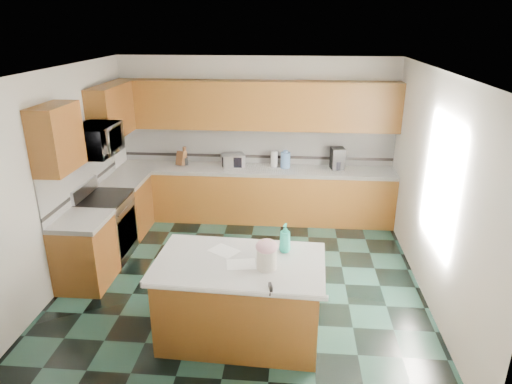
# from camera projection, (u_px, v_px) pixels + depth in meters

# --- Properties ---
(floor) EXTENTS (4.60, 4.60, 0.00)m
(floor) POSITION_uv_depth(u_px,v_px,m) (243.00, 280.00, 6.05)
(floor) COLOR black
(floor) RESTS_ON ground
(ceiling) EXTENTS (4.60, 4.60, 0.00)m
(ceiling) POSITION_uv_depth(u_px,v_px,m) (240.00, 71.00, 5.10)
(ceiling) COLOR white
(ceiling) RESTS_ON ground
(wall_back) EXTENTS (4.60, 0.04, 2.70)m
(wall_back) POSITION_uv_depth(u_px,v_px,m) (257.00, 138.00, 7.74)
(wall_back) COLOR white
(wall_back) RESTS_ON ground
(wall_front) EXTENTS (4.60, 0.04, 2.70)m
(wall_front) POSITION_uv_depth(u_px,v_px,m) (206.00, 288.00, 3.41)
(wall_front) COLOR white
(wall_front) RESTS_ON ground
(wall_left) EXTENTS (0.04, 4.60, 2.70)m
(wall_left) POSITION_uv_depth(u_px,v_px,m) (59.00, 179.00, 5.76)
(wall_left) COLOR white
(wall_left) RESTS_ON ground
(wall_right) EXTENTS (0.04, 4.60, 2.70)m
(wall_right) POSITION_uv_depth(u_px,v_px,m) (436.00, 190.00, 5.39)
(wall_right) COLOR white
(wall_right) RESTS_ON ground
(back_base_cab) EXTENTS (4.60, 0.60, 0.86)m
(back_base_cab) POSITION_uv_depth(u_px,v_px,m) (255.00, 195.00, 7.77)
(back_base_cab) COLOR #48250E
(back_base_cab) RESTS_ON ground
(back_countertop) EXTENTS (4.60, 0.64, 0.06)m
(back_countertop) POSITION_uv_depth(u_px,v_px,m) (255.00, 170.00, 7.60)
(back_countertop) COLOR white
(back_countertop) RESTS_ON back_base_cab
(back_upper_cab) EXTENTS (4.60, 0.33, 0.78)m
(back_upper_cab) POSITION_uv_depth(u_px,v_px,m) (256.00, 105.00, 7.36)
(back_upper_cab) COLOR #48250E
(back_upper_cab) RESTS_ON wall_back
(back_backsplash) EXTENTS (4.60, 0.02, 0.63)m
(back_backsplash) POSITION_uv_depth(u_px,v_px,m) (257.00, 145.00, 7.75)
(back_backsplash) COLOR silver
(back_backsplash) RESTS_ON back_countertop
(back_accent_band) EXTENTS (4.60, 0.01, 0.05)m
(back_accent_band) POSITION_uv_depth(u_px,v_px,m) (257.00, 156.00, 7.81)
(back_accent_band) COLOR black
(back_accent_band) RESTS_ON back_countertop
(left_base_cab_rear) EXTENTS (0.60, 0.82, 0.86)m
(left_base_cab_rear) POSITION_uv_depth(u_px,v_px,m) (127.00, 208.00, 7.26)
(left_base_cab_rear) COLOR #48250E
(left_base_cab_rear) RESTS_ON ground
(left_counter_rear) EXTENTS (0.64, 0.82, 0.06)m
(left_counter_rear) POSITION_uv_depth(u_px,v_px,m) (124.00, 180.00, 7.10)
(left_counter_rear) COLOR white
(left_counter_rear) RESTS_ON left_base_cab_rear
(left_base_cab_front) EXTENTS (0.60, 0.72, 0.86)m
(left_base_cab_front) POSITION_uv_depth(u_px,v_px,m) (85.00, 254.00, 5.84)
(left_base_cab_front) COLOR #48250E
(left_base_cab_front) RESTS_ON ground
(left_counter_front) EXTENTS (0.64, 0.72, 0.06)m
(left_counter_front) POSITION_uv_depth(u_px,v_px,m) (80.00, 221.00, 5.67)
(left_counter_front) COLOR white
(left_counter_front) RESTS_ON left_base_cab_front
(left_backsplash) EXTENTS (0.02, 2.30, 0.63)m
(left_backsplash) POSITION_uv_depth(u_px,v_px,m) (82.00, 174.00, 6.31)
(left_backsplash) COLOR silver
(left_backsplash) RESTS_ON wall_left
(left_accent_band) EXTENTS (0.01, 2.30, 0.05)m
(left_accent_band) POSITION_uv_depth(u_px,v_px,m) (84.00, 187.00, 6.38)
(left_accent_band) COLOR black
(left_accent_band) RESTS_ON wall_left
(left_upper_cab_rear) EXTENTS (0.33, 1.09, 0.78)m
(left_upper_cab_rear) POSITION_uv_depth(u_px,v_px,m) (111.00, 111.00, 6.86)
(left_upper_cab_rear) COLOR #48250E
(left_upper_cab_rear) RESTS_ON wall_left
(left_upper_cab_front) EXTENTS (0.33, 0.72, 0.78)m
(left_upper_cab_front) POSITION_uv_depth(u_px,v_px,m) (57.00, 138.00, 5.31)
(left_upper_cab_front) COLOR #48250E
(left_upper_cab_front) RESTS_ON wall_left
(range_body) EXTENTS (0.60, 0.76, 0.88)m
(range_body) POSITION_uv_depth(u_px,v_px,m) (107.00, 228.00, 6.52)
(range_body) COLOR #B7B7BC
(range_body) RESTS_ON ground
(range_oven_door) EXTENTS (0.02, 0.68, 0.55)m
(range_oven_door) POSITION_uv_depth(u_px,v_px,m) (127.00, 231.00, 6.51)
(range_oven_door) COLOR black
(range_oven_door) RESTS_ON range_body
(range_cooktop) EXTENTS (0.62, 0.78, 0.04)m
(range_cooktop) POSITION_uv_depth(u_px,v_px,m) (104.00, 198.00, 6.36)
(range_cooktop) COLOR black
(range_cooktop) RESTS_ON range_body
(range_handle) EXTENTS (0.02, 0.66, 0.02)m
(range_handle) POSITION_uv_depth(u_px,v_px,m) (127.00, 207.00, 6.38)
(range_handle) COLOR #B7B7BC
(range_handle) RESTS_ON range_body
(range_backguard) EXTENTS (0.06, 0.76, 0.18)m
(range_backguard) POSITION_uv_depth(u_px,v_px,m) (84.00, 190.00, 6.34)
(range_backguard) COLOR #B7B7BC
(range_backguard) RESTS_ON range_body
(microwave) EXTENTS (0.50, 0.73, 0.41)m
(microwave) POSITION_uv_depth(u_px,v_px,m) (96.00, 140.00, 6.06)
(microwave) COLOR #B7B7BC
(microwave) RESTS_ON wall_left
(island_base) EXTENTS (1.68, 1.01, 0.86)m
(island_base) POSITION_uv_depth(u_px,v_px,m) (240.00, 302.00, 4.84)
(island_base) COLOR #48250E
(island_base) RESTS_ON ground
(island_top) EXTENTS (1.78, 1.11, 0.06)m
(island_top) POSITION_uv_depth(u_px,v_px,m) (240.00, 264.00, 4.68)
(island_top) COLOR white
(island_top) RESTS_ON island_base
(island_bullnose) EXTENTS (1.74, 0.14, 0.06)m
(island_bullnose) POSITION_uv_depth(u_px,v_px,m) (233.00, 292.00, 4.20)
(island_bullnose) COLOR white
(island_bullnose) RESTS_ON island_base
(treat_jar) EXTENTS (0.25, 0.25, 0.21)m
(treat_jar) POSITION_uv_depth(u_px,v_px,m) (267.00, 259.00, 4.49)
(treat_jar) COLOR silver
(treat_jar) RESTS_ON island_top
(treat_jar_lid) EXTENTS (0.22, 0.22, 0.14)m
(treat_jar_lid) POSITION_uv_depth(u_px,v_px,m) (267.00, 246.00, 4.44)
(treat_jar_lid) COLOR #EFADBF
(treat_jar_lid) RESTS_ON treat_jar
(treat_jar_knob) EXTENTS (0.07, 0.02, 0.02)m
(treat_jar_knob) POSITION_uv_depth(u_px,v_px,m) (267.00, 242.00, 4.43)
(treat_jar_knob) COLOR tan
(treat_jar_knob) RESTS_ON treat_jar_lid
(treat_jar_knob_end_l) EXTENTS (0.04, 0.04, 0.04)m
(treat_jar_knob_end_l) POSITION_uv_depth(u_px,v_px,m) (263.00, 242.00, 4.43)
(treat_jar_knob_end_l) COLOR tan
(treat_jar_knob_end_l) RESTS_ON treat_jar_lid
(treat_jar_knob_end_r) EXTENTS (0.04, 0.04, 0.04)m
(treat_jar_knob_end_r) POSITION_uv_depth(u_px,v_px,m) (270.00, 242.00, 4.42)
(treat_jar_knob_end_r) COLOR tan
(treat_jar_knob_end_r) RESTS_ON treat_jar_lid
(soap_bottle_island) EXTENTS (0.15, 0.16, 0.32)m
(soap_bottle_island) POSITION_uv_depth(u_px,v_px,m) (285.00, 238.00, 4.81)
(soap_bottle_island) COLOR #24B89F
(soap_bottle_island) RESTS_ON island_top
(paper_sheet_a) EXTENTS (0.32, 0.27, 0.00)m
(paper_sheet_a) POSITION_uv_depth(u_px,v_px,m) (241.00, 264.00, 4.60)
(paper_sheet_a) COLOR white
(paper_sheet_a) RESTS_ON island_top
(paper_sheet_b) EXTENTS (0.37, 0.35, 0.00)m
(paper_sheet_b) POSITION_uv_depth(u_px,v_px,m) (224.00, 251.00, 4.87)
(paper_sheet_b) COLOR white
(paper_sheet_b) RESTS_ON island_top
(clamp_body) EXTENTS (0.05, 0.09, 0.08)m
(clamp_body) POSITION_uv_depth(u_px,v_px,m) (270.00, 288.00, 4.17)
(clamp_body) COLOR black
(clamp_body) RESTS_ON island_top
(clamp_handle) EXTENTS (0.01, 0.06, 0.01)m
(clamp_handle) POSITION_uv_depth(u_px,v_px,m) (270.00, 294.00, 4.13)
(clamp_handle) COLOR black
(clamp_handle) RESTS_ON island_top
(knife_block) EXTENTS (0.19, 0.21, 0.26)m
(knife_block) POSITION_uv_depth(u_px,v_px,m) (181.00, 158.00, 7.70)
(knife_block) COLOR #472814
(knife_block) RESTS_ON back_countertop
(utensil_crock) EXTENTS (0.10, 0.10, 0.13)m
(utensil_crock) POSITION_uv_depth(u_px,v_px,m) (185.00, 161.00, 7.74)
(utensil_crock) COLOR black
(utensil_crock) RESTS_ON back_countertop
(utensil_bundle) EXTENTS (0.06, 0.06, 0.19)m
(utensil_bundle) POSITION_uv_depth(u_px,v_px,m) (184.00, 152.00, 7.68)
(utensil_bundle) COLOR #472814
(utensil_bundle) RESTS_ON utensil_crock
(toaster_oven) EXTENTS (0.43, 0.36, 0.21)m
(toaster_oven) POSITION_uv_depth(u_px,v_px,m) (233.00, 161.00, 7.63)
(toaster_oven) COLOR #B7B7BC
(toaster_oven) RESTS_ON back_countertop
(toaster_oven_door) EXTENTS (0.33, 0.01, 0.17)m
(toaster_oven_door) POSITION_uv_depth(u_px,v_px,m) (232.00, 163.00, 7.52)
(toaster_oven_door) COLOR black
(toaster_oven_door) RESTS_ON toaster_oven
(paper_towel) EXTENTS (0.12, 0.12, 0.26)m
(paper_towel) POSITION_uv_depth(u_px,v_px,m) (274.00, 159.00, 7.61)
(paper_towel) COLOR white
(paper_towel) RESTS_ON back_countertop
(paper_towel_base) EXTENTS (0.18, 0.18, 0.01)m
(paper_towel_base) POSITION_uv_depth(u_px,v_px,m) (274.00, 166.00, 7.66)
(paper_towel_base) COLOR #B7B7BC
(paper_towel_base) RESTS_ON back_countertop
(water_jug) EXTENTS (0.16, 0.16, 0.26)m
(water_jug) POSITION_uv_depth(u_px,v_px,m) (285.00, 160.00, 7.56)
(water_jug) COLOR #5A86C0
(water_jug) RESTS_ON back_countertop
(water_jug_neck) EXTENTS (0.08, 0.08, 0.04)m
(water_jug_neck) POSITION_uv_depth(u_px,v_px,m) (286.00, 151.00, 7.51)
(water_jug_neck) COLOR #5A86C0
(water_jug_neck) RESTS_ON water_jug
(coffee_maker) EXTENTS (0.24, 0.26, 0.35)m
(coffee_maker) POSITION_uv_depth(u_px,v_px,m) (338.00, 158.00, 7.50)
(coffee_maker) COLOR black
(coffee_maker) RESTS_ON back_countertop
(coffee_carafe) EXTENTS (0.15, 0.15, 0.15)m
(coffee_carafe) POSITION_uv_depth(u_px,v_px,m) (337.00, 165.00, 7.49)
(coffee_carafe) COLOR black
(coffee_carafe) RESTS_ON back_countertop
(soap_bottle_back) EXTENTS (0.14, 0.14, 0.22)m
(soap_bottle_back) POSITION_uv_depth(u_px,v_px,m) (338.00, 163.00, 7.49)
(soap_bottle_back) COLOR white
(soap_bottle_back) RESTS_ON back_countertop
(soap_back_cap) EXTENTS (0.02, 0.02, 0.03)m
(soap_back_cap) POSITION_uv_depth(u_px,v_px,m) (338.00, 155.00, 7.45)
(soap_back_cap) COLOR red
(soap_back_cap) RESTS_ON soap_bottle_back
(window_light_proxy) EXTENTS (0.02, 1.40, 1.10)m
(window_light_proxy) POSITION_uv_depth(u_px,v_px,m) (440.00, 183.00, 5.16)
(window_light_proxy) COLOR white
(window_light_proxy) RESTS_ON wall_right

